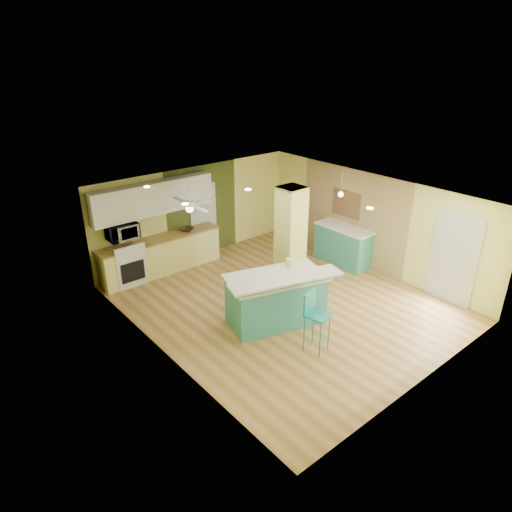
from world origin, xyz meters
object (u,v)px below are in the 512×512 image
at_px(canister, 289,262).
at_px(side_counter, 343,245).
at_px(fruit_bowl, 187,229).
at_px(peninsula, 276,298).
at_px(bar_stool, 314,312).

bearing_deg(canister, side_counter, 16.35).
relative_size(side_counter, fruit_bowl, 4.66).
height_order(side_counter, canister, canister).
bearing_deg(side_counter, peninsula, -162.68).
bearing_deg(side_counter, bar_stool, -147.52).
bearing_deg(bar_stool, peninsula, 71.05).
relative_size(peninsula, side_counter, 1.53).
distance_m(fruit_bowl, canister, 3.44).
distance_m(side_counter, fruit_bowl, 4.16).
relative_size(bar_stool, side_counter, 0.77).
distance_m(bar_stool, side_counter, 4.10).
relative_size(bar_stool, fruit_bowl, 3.60).
distance_m(peninsula, bar_stool, 1.18).
bearing_deg(fruit_bowl, peninsula, -92.22).
height_order(bar_stool, fruit_bowl, bar_stool).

